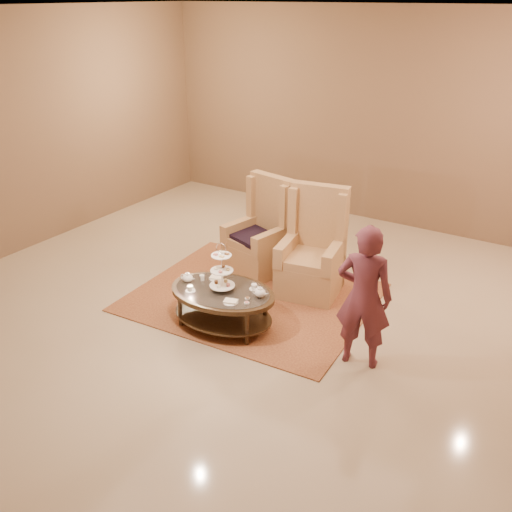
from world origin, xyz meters
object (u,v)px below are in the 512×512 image
Objects in this scene: tea_table at (223,297)px; armchair_right at (313,257)px; person at (364,297)px; armchair_left at (262,240)px.

armchair_right is at bearing 66.72° from tea_table.
person is (1.66, 0.19, 0.40)m from tea_table.
person is at bearing -21.71° from armchair_left.
armchair_left is 0.96× the size of armchair_right.
armchair_left is 0.85× the size of person.
tea_table is at bearing -118.55° from armchair_right.
tea_table is at bearing -63.10° from armchair_left.
tea_table is 0.86× the size of person.
armchair_right is at bearing -56.84° from person.
armchair_left is 0.91m from armchair_right.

